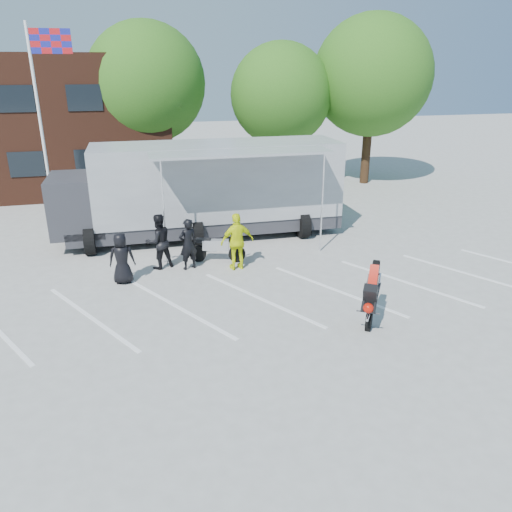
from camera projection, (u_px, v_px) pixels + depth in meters
name	position (u px, v px, depth m)	size (l,w,h in m)	color
ground	(262.00, 315.00, 13.79)	(100.00, 100.00, 0.00)	#ABABA6
parking_bay_lines	(254.00, 299.00, 14.69)	(18.00, 5.00, 0.01)	white
flagpole	(44.00, 103.00, 19.60)	(1.61, 0.12, 8.00)	white
tree_left	(146.00, 83.00, 25.81)	(6.12, 6.12, 8.64)	#382314
tree_mid	(281.00, 95.00, 26.73)	(5.44, 5.44, 7.68)	#382314
tree_right	(372.00, 76.00, 27.09)	(6.46, 6.46, 9.12)	#382314
transporter_truck	(207.00, 236.00, 20.16)	(11.56, 5.57, 3.68)	#9C9FA5
parked_motorcycle	(218.00, 262.00, 17.51)	(0.67, 2.00, 1.05)	#B4B4B9
stunt_bike_rider	(371.00, 319.00, 13.57)	(0.75, 1.59, 1.87)	black
spectator_leather_a	(122.00, 258.00, 15.54)	(0.81, 0.53, 1.65)	black
spectator_leather_b	(188.00, 244.00, 16.60)	(0.64, 0.42, 1.75)	black
spectator_leather_c	(159.00, 241.00, 16.66)	(0.92, 0.71, 1.88)	black
spectator_hivis	(237.00, 242.00, 16.55)	(1.14, 0.47, 1.94)	#E8F70D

